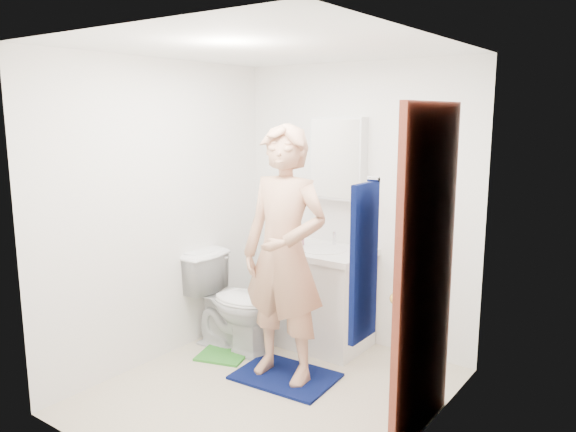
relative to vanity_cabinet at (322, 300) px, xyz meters
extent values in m
cube|color=beige|center=(0.15, -0.91, -0.41)|extent=(2.20, 2.40, 0.02)
cube|color=white|center=(0.15, -0.91, 2.01)|extent=(2.20, 2.40, 0.02)
cube|color=white|center=(0.15, 0.30, 0.80)|extent=(2.20, 0.02, 2.40)
cube|color=white|center=(0.15, -2.12, 0.80)|extent=(2.20, 0.02, 2.40)
cube|color=white|center=(-0.96, -0.91, 0.80)|extent=(0.02, 2.40, 2.40)
cube|color=white|center=(1.26, -0.91, 0.80)|extent=(0.02, 2.40, 2.40)
cube|color=white|center=(0.00, 0.00, 0.00)|extent=(0.75, 0.55, 0.80)
cube|color=white|center=(0.00, 0.00, 0.43)|extent=(0.79, 0.59, 0.05)
cylinder|color=white|center=(0.00, 0.00, 0.44)|extent=(0.40, 0.40, 0.03)
cylinder|color=silver|center=(0.00, 0.18, 0.51)|extent=(0.03, 0.03, 0.12)
cube|color=white|center=(0.00, 0.22, 1.20)|extent=(0.50, 0.12, 0.70)
cube|color=white|center=(0.00, 0.16, 1.20)|extent=(0.46, 0.01, 0.66)
cube|color=#974029|center=(1.22, -0.76, 0.62)|extent=(0.05, 0.80, 2.05)
sphere|color=gold|center=(1.18, -1.08, 0.55)|extent=(0.07, 0.07, 0.07)
cube|color=#071146|center=(1.18, -1.48, 0.85)|extent=(0.03, 0.24, 0.80)
cylinder|color=silver|center=(1.22, -1.48, 1.27)|extent=(0.06, 0.02, 0.02)
imported|color=white|center=(-0.57, -0.49, 0.01)|extent=(0.82, 0.49, 0.81)
cube|color=#071146|center=(0.11, -0.69, -0.39)|extent=(0.77, 0.57, 0.02)
cube|color=#389030|center=(-0.53, -0.69, -0.39)|extent=(0.47, 0.43, 0.02)
imported|color=#BB5765|center=(-0.24, -0.02, 0.55)|extent=(0.11, 0.11, 0.19)
imported|color=#854292|center=(0.29, 0.14, 0.50)|extent=(0.17, 0.17, 0.10)
imported|color=tan|center=(0.11, -0.70, 0.57)|extent=(0.71, 0.48, 1.89)
camera|label=1|loc=(2.46, -3.89, 1.59)|focal=35.00mm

